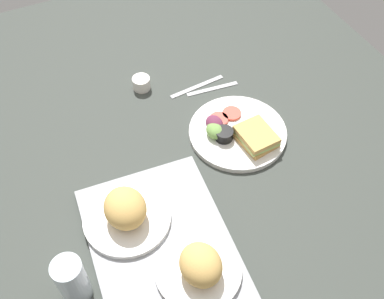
% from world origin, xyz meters
% --- Properties ---
extents(ground_plane, '(1.90, 1.50, 0.03)m').
position_xyz_m(ground_plane, '(0.00, 0.00, -0.01)').
color(ground_plane, '#383D38').
extents(serving_tray, '(0.47, 0.36, 0.02)m').
position_xyz_m(serving_tray, '(-0.19, 0.21, 0.01)').
color(serving_tray, gray).
rests_on(serving_tray, ground_plane).
extents(bread_plate_near, '(0.20, 0.20, 0.09)m').
position_xyz_m(bread_plate_near, '(-0.30, 0.16, 0.05)').
color(bread_plate_near, white).
rests_on(bread_plate_near, serving_tray).
extents(bread_plate_far, '(0.22, 0.22, 0.09)m').
position_xyz_m(bread_plate_far, '(-0.10, 0.26, 0.05)').
color(bread_plate_far, white).
rests_on(bread_plate_far, serving_tray).
extents(plate_with_salad, '(0.28, 0.28, 0.05)m').
position_xyz_m(plate_with_salad, '(0.04, -0.12, 0.02)').
color(plate_with_salad, white).
rests_on(plate_with_salad, ground_plane).
extents(drinking_glass, '(0.07, 0.07, 0.14)m').
position_xyz_m(drinking_glass, '(-0.22, 0.43, 0.07)').
color(drinking_glass, silver).
rests_on(drinking_glass, ground_plane).
extents(espresso_cup, '(0.06, 0.06, 0.04)m').
position_xyz_m(espresso_cup, '(0.35, 0.05, 0.02)').
color(espresso_cup, silver).
rests_on(espresso_cup, ground_plane).
extents(fork, '(0.03, 0.17, 0.01)m').
position_xyz_m(fork, '(0.24, -0.15, 0.00)').
color(fork, '#B7B7BC').
rests_on(fork, ground_plane).
extents(knife, '(0.03, 0.19, 0.01)m').
position_xyz_m(knife, '(0.27, -0.11, 0.00)').
color(knife, '#B7B7BC').
rests_on(knife, ground_plane).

